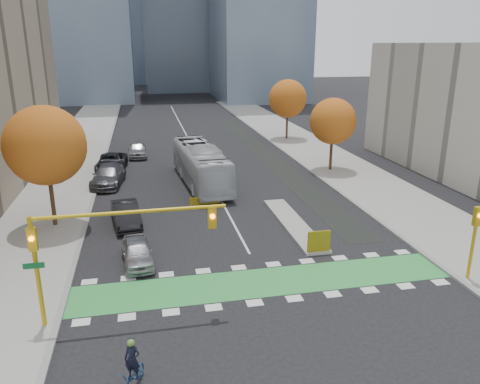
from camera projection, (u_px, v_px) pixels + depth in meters
name	position (u px, v px, depth m)	size (l,w,h in m)	color
ground	(272.00, 297.00, 23.06)	(300.00, 300.00, 0.00)	black
sidewalk_west	(52.00, 192.00, 39.07)	(7.00, 120.00, 0.15)	gray
sidewalk_east	(353.00, 174.00, 44.33)	(7.00, 120.00, 0.15)	gray
curb_west	(96.00, 189.00, 39.75)	(0.30, 120.00, 0.16)	gray
curb_east	(318.00, 176.00, 43.65)	(0.30, 120.00, 0.16)	gray
bike_crossing	(265.00, 282.00, 24.46)	(20.00, 3.00, 0.01)	green
centre_line	(189.00, 140.00, 60.38)	(0.15, 70.00, 0.01)	silver
bike_lane_paint	(265.00, 155.00, 52.51)	(2.50, 50.00, 0.01)	black
median_island	(293.00, 223.00, 32.21)	(1.60, 10.00, 0.16)	gray
hazard_board	(319.00, 241.00, 27.52)	(1.40, 0.12, 1.30)	yellow
tree_west	(45.00, 146.00, 30.22)	(5.20, 5.20, 8.22)	#332114
tree_east_near	(333.00, 121.00, 44.45)	(4.40, 4.40, 7.08)	#332114
tree_east_far	(288.00, 99.00, 59.36)	(4.80, 4.80, 7.65)	#332114
traffic_signal_west	(97.00, 238.00, 19.82)	(8.53, 0.56, 5.20)	#BF9914
traffic_signal_east	(475.00, 232.00, 23.81)	(0.35, 0.43, 4.10)	#BF9914
cyclist	(133.00, 373.00, 16.70)	(1.26, 1.90, 2.07)	navy
bus	(201.00, 165.00, 41.08)	(2.93, 12.50, 3.48)	silver
parked_car_a	(137.00, 252.00, 26.35)	(1.65, 4.11, 1.40)	#96979B
parked_car_b	(126.00, 214.00, 31.98)	(1.67, 4.79, 1.58)	black
parked_car_c	(108.00, 176.00, 41.03)	(2.40, 5.89, 1.71)	#4E4F54
parked_car_d	(112.00, 163.00, 45.71)	(2.70, 5.86, 1.63)	black
parked_car_e	(137.00, 149.00, 51.40)	(1.95, 4.86, 1.66)	#9D9EA2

